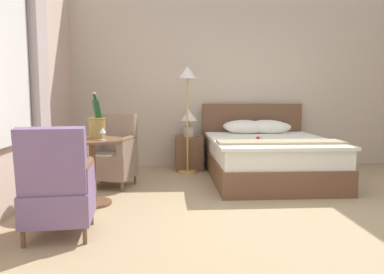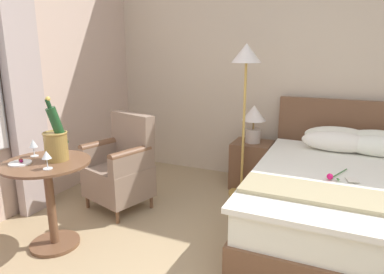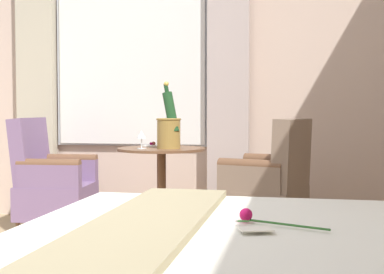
{
  "view_description": "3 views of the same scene",
  "coord_description": "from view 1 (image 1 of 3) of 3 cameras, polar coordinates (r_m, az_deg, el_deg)",
  "views": [
    {
      "loc": [
        -1.16,
        -3.62,
        1.2
      ],
      "look_at": [
        -0.87,
        0.95,
        0.69
      ],
      "focal_mm": 35.0,
      "sensor_mm": 36.0,
      "label": 1
    },
    {
      "loc": [
        0.08,
        -1.38,
        1.58
      ],
      "look_at": [
        -1.09,
        1.23,
        0.85
      ],
      "focal_mm": 32.0,
      "sensor_mm": 36.0,
      "label": 2
    },
    {
      "loc": [
        1.98,
        1.49,
        1.01
      ],
      "look_at": [
        -0.63,
        0.98,
        0.88
      ],
      "focal_mm": 50.0,
      "sensor_mm": 36.0,
      "label": 3
    }
  ],
  "objects": [
    {
      "name": "ground_plane",
      "position": [
        3.99,
        13.77,
        -11.34
      ],
      "size": [
        7.03,
        7.03,
        0.0
      ],
      "primitive_type": "plane",
      "color": "tan"
    },
    {
      "name": "bed",
      "position": [
        5.5,
        11.32,
        -2.78
      ],
      "size": [
        1.67,
        2.13,
        1.06
      ],
      "color": "brown",
      "rests_on": "ground"
    },
    {
      "name": "armchair_facing_bed",
      "position": [
        3.36,
        -19.83,
        -7.49
      ],
      "size": [
        0.6,
        0.63,
        0.96
      ],
      "color": "brown",
      "rests_on": "ground"
    },
    {
      "name": "floor_lamp_brass",
      "position": [
        5.73,
        -0.7,
        7.74
      ],
      "size": [
        0.31,
        0.31,
        1.64
      ],
      "color": "gold",
      "rests_on": "ground"
    },
    {
      "name": "champagne_bucket",
      "position": [
        4.25,
        -14.24,
        1.9
      ],
      "size": [
        0.19,
        0.19,
        0.51
      ],
      "color": "olive",
      "rests_on": "side_table_round"
    },
    {
      "name": "nightstand",
      "position": [
        6.08,
        -0.48,
        -2.44
      ],
      "size": [
        0.46,
        0.4,
        0.54
      ],
      "color": "brown",
      "rests_on": "ground"
    },
    {
      "name": "wine_glass_near_bucket",
      "position": [
        4.31,
        -17.49,
        1.13
      ],
      "size": [
        0.07,
        0.07,
        0.14
      ],
      "color": "white",
      "rests_on": "side_table_round"
    },
    {
      "name": "armchair_by_window",
      "position": [
        5.05,
        -12.08,
        -2.63
      ],
      "size": [
        0.7,
        0.67,
        0.96
      ],
      "color": "brown",
      "rests_on": "ground"
    },
    {
      "name": "wall_headboard_side",
      "position": [
        6.51,
        6.79,
        9.8
      ],
      "size": [
        5.65,
        0.12,
        3.19
      ],
      "color": "beige",
      "rests_on": "ground"
    },
    {
      "name": "bedside_lamp",
      "position": [
        6.02,
        -0.49,
        2.67
      ],
      "size": [
        0.27,
        0.27,
        0.43
      ],
      "color": "#C1B2A6",
      "rests_on": "nightstand"
    },
    {
      "name": "wine_glass_near_edge",
      "position": [
        4.06,
        -13.46,
        0.91
      ],
      "size": [
        0.07,
        0.07,
        0.14
      ],
      "color": "white",
      "rests_on": "side_table_round"
    },
    {
      "name": "snack_plate",
      "position": [
        4.12,
        -17.31,
        -0.39
      ],
      "size": [
        0.17,
        0.17,
        0.04
      ],
      "color": "white",
      "rests_on": "side_table_round"
    },
    {
      "name": "side_table_round",
      "position": [
        4.25,
        -14.92,
        -3.99
      ],
      "size": [
        0.68,
        0.68,
        0.73
      ],
      "color": "brown",
      "rests_on": "ground"
    }
  ]
}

